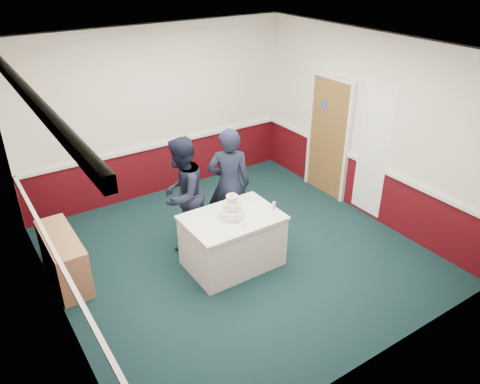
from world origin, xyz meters
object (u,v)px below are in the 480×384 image
cake_knife (238,224)px  person_woman (229,184)px  wedding_cake (232,210)px  sideboard (64,258)px  champagne_flute (274,206)px  cake_table (232,240)px  person_man (182,194)px

cake_knife → person_woman: person_woman is taller
wedding_cake → cake_knife: size_ratio=1.65×
sideboard → cake_knife: bearing=-29.2°
champagne_flute → person_woman: bearing=97.6°
sideboard → champagne_flute: (2.60, -1.24, 0.58)m
cake_table → person_woman: bearing=61.0°
wedding_cake → person_woman: 0.77m
person_man → person_woman: size_ratio=0.97×
cake_knife → person_man: size_ratio=0.13×
person_woman → wedding_cake: bearing=88.3°
sideboard → person_woman: (2.47, -0.28, 0.54)m
cake_knife → champagne_flute: 0.55m
sideboard → cake_table: 2.31m
person_woman → cake_knife: bearing=92.5°
cake_table → wedding_cake: 0.50m
sideboard → person_man: person_man is taller
cake_knife → person_man: (-0.31, 1.02, 0.08)m
wedding_cake → person_man: (-0.34, 0.82, -0.03)m
cake_table → sideboard: bearing=155.5°
cake_table → cake_knife: bearing=-98.5°
person_man → person_woman: person_woman is taller
sideboard → cake_table: cake_table is taller
cake_knife → champagne_flute: (0.53, -0.08, 0.14)m
person_man → person_woman: bearing=129.1°
sideboard → person_woman: bearing=-6.6°
cake_table → champagne_flute: 0.78m
champagne_flute → person_woman: (-0.13, 0.95, -0.03)m
wedding_cake → champagne_flute: bearing=-29.2°
cake_table → cake_knife: 0.44m
sideboard → person_man: (1.75, -0.13, 0.52)m
wedding_cake → person_woman: size_ratio=0.20×
wedding_cake → cake_knife: (-0.03, -0.20, -0.11)m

